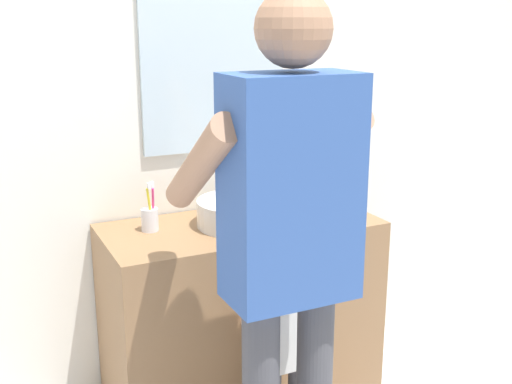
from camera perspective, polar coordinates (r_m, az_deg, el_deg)
back_wall at (r=2.88m, az=-4.10°, el=8.81°), size 4.40×0.10×2.70m
vanity_cabinet at (r=2.86m, az=-1.33°, el=-10.83°), size 1.16×0.54×0.83m
sink_basin at (r=2.66m, az=-1.21°, el=-1.81°), size 0.39×0.39×0.11m
faucet at (r=2.86m, az=-3.13°, el=-0.11°), size 0.18×0.14×0.18m
toothbrush_cup at (r=2.63m, az=-9.52°, el=-2.34°), size 0.07×0.07×0.21m
soap_bottle at (r=2.88m, az=4.51°, el=-0.34°), size 0.06×0.06×0.16m
child_toddler at (r=2.50m, az=2.56°, el=-13.08°), size 0.25×0.25×0.81m
adult_parent at (r=1.99m, az=2.89°, el=-2.72°), size 0.55×0.57×1.76m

